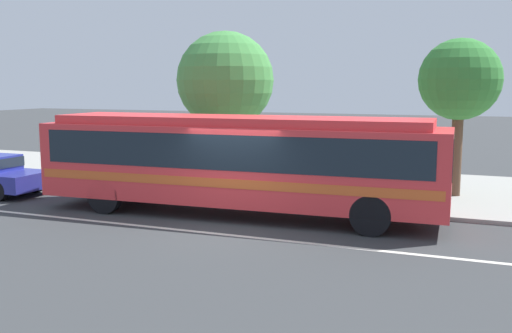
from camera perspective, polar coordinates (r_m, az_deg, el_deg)
name	(u,v)px	position (r m, az deg, el deg)	size (l,w,h in m)	color
ground_plane	(232,227)	(14.90, -2.42, -5.96)	(120.00, 120.00, 0.00)	#36393B
sidewalk_slab	(306,184)	(21.02, 5.01, -1.70)	(60.00, 8.00, 0.12)	#9B9993
lane_stripe_center	(218,234)	(14.19, -3.74, -6.67)	(56.00, 0.16, 0.01)	silver
transit_bus	(238,158)	(15.95, -1.81, 0.84)	(11.41, 2.88, 2.76)	red
pedestrian_waiting_near_sign	(306,164)	(18.18, 5.00, 0.23)	(0.41, 0.41, 1.75)	#736651
street_tree_near_stop	(225,81)	(20.29, -3.05, 8.49)	(3.38, 3.38, 5.35)	brown
street_tree_mid_block	(460,81)	(19.18, 19.52, 8.00)	(2.54, 2.54, 4.94)	brown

